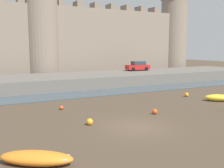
{
  "coord_description": "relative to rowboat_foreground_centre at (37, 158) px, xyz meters",
  "views": [
    {
      "loc": [
        -9.7,
        -15.41,
        5.63
      ],
      "look_at": [
        0.37,
        4.68,
        2.5
      ],
      "focal_mm": 42.0,
      "sensor_mm": 36.0,
      "label": 1
    }
  ],
  "objects": [
    {
      "name": "mooring_buoy_off_centre",
      "position": [
        4.22,
        10.6,
        -0.16
      ],
      "size": [
        0.38,
        0.38,
        0.38
      ],
      "primitive_type": "sphere",
      "color": "#E04C1E",
      "rests_on": "ground"
    },
    {
      "name": "mooring_buoy_mid_mud",
      "position": [
        4.74,
        4.97,
        -0.11
      ],
      "size": [
        0.49,
        0.49,
        0.49
      ],
      "primitive_type": "sphere",
      "color": "orange",
      "rests_on": "ground"
    },
    {
      "name": "ground_plane",
      "position": [
        7.57,
        3.03,
        -0.35
      ],
      "size": [
        160.0,
        160.0,
        0.0
      ],
      "primitive_type": "plane",
      "color": "#4C3D2D"
    },
    {
      "name": "rowboat_foreground_centre",
      "position": [
        0.0,
        0.0,
        0.0
      ],
      "size": [
        3.71,
        2.96,
        0.68
      ],
      "color": "orange",
      "rests_on": "ground"
    },
    {
      "name": "rowboat_foreground_right",
      "position": [
        20.17,
        6.87,
        0.03
      ],
      "size": [
        2.97,
        2.65,
        0.74
      ],
      "color": "yellow",
      "rests_on": "ground"
    },
    {
      "name": "mooring_buoy_near_shore",
      "position": [
        10.89,
        5.42,
        -0.13
      ],
      "size": [
        0.45,
        0.45,
        0.45
      ],
      "primitive_type": "sphere",
      "color": "#E04C1E",
      "rests_on": "ground"
    },
    {
      "name": "castle",
      "position": [
        7.57,
        33.89,
        7.08
      ],
      "size": [
        63.79,
        6.31,
        19.99
      ],
      "color": "gray",
      "rests_on": "ground"
    },
    {
      "name": "quay_road",
      "position": [
        7.57,
        24.23,
        0.47
      ],
      "size": [
        69.47,
        10.0,
        1.65
      ],
      "primitive_type": "cube",
      "color": "#666059",
      "rests_on": "ground"
    },
    {
      "name": "water_channel",
      "position": [
        7.57,
        16.98,
        -0.3
      ],
      "size": [
        80.0,
        4.5,
        0.1
      ],
      "primitive_type": "cube",
      "color": "#3D4C56",
      "rests_on": "ground"
    },
    {
      "name": "mooring_buoy_near_channel",
      "position": [
        18.92,
        10.34,
        -0.11
      ],
      "size": [
        0.49,
        0.49,
        0.49
      ],
      "primitive_type": "sphere",
      "color": "orange",
      "rests_on": "ground"
    },
    {
      "name": "car_quay_centre_east",
      "position": [
        22.39,
        26.45,
        2.07
      ],
      "size": [
        4.21,
        2.09,
        1.62
      ],
      "color": "red",
      "rests_on": "quay_road"
    }
  ]
}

